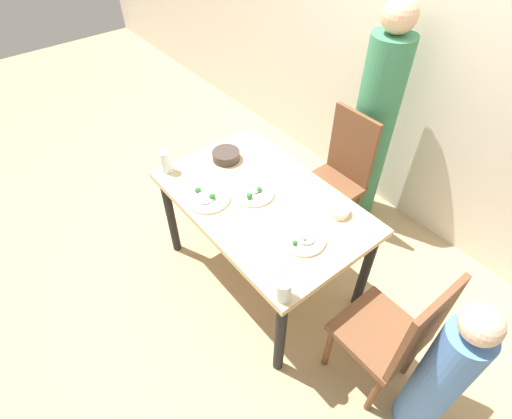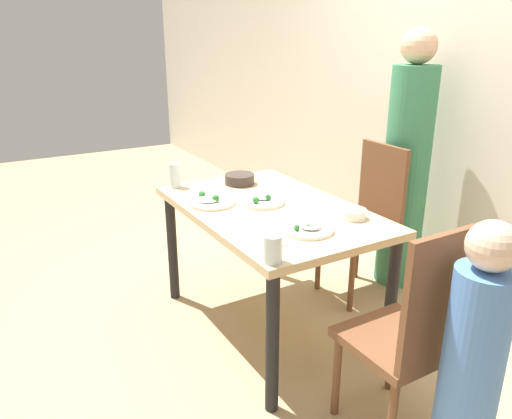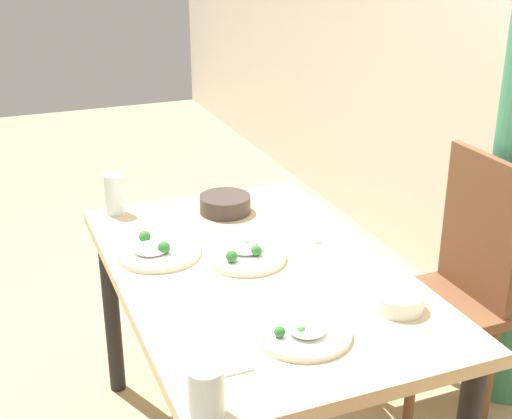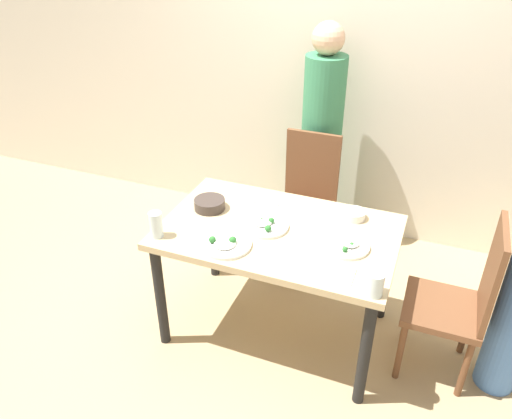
{
  "view_description": "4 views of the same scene",
  "coord_description": "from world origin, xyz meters",
  "px_view_note": "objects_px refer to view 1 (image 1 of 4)",
  "views": [
    {
      "loc": [
        1.33,
        -1.11,
        2.36
      ],
      "look_at": [
        0.07,
        -0.1,
        0.76
      ],
      "focal_mm": 28.0,
      "sensor_mm": 36.0,
      "label": 1
    },
    {
      "loc": [
        2.14,
        -1.34,
        1.62
      ],
      "look_at": [
        0.01,
        -0.09,
        0.74
      ],
      "focal_mm": 35.0,
      "sensor_mm": 36.0,
      "label": 2
    },
    {
      "loc": [
        1.76,
        -0.71,
        1.72
      ],
      "look_at": [
        -0.05,
        0.02,
        0.91
      ],
      "focal_mm": 50.0,
      "sensor_mm": 36.0,
      "label": 3
    },
    {
      "loc": [
        0.73,
        -2.19,
        2.25
      ],
      "look_at": [
        -0.1,
        -0.1,
        0.9
      ],
      "focal_mm": 35.0,
      "sensor_mm": 36.0,
      "label": 4
    }
  ],
  "objects_px": {
    "person_child": "(441,376)",
    "glass_water_tall": "(166,162)",
    "chair_adult_spot": "(338,174)",
    "person_adult": "(373,127)",
    "bowl_curry": "(226,155)",
    "plate_rice_adult": "(303,239)",
    "chair_child_spot": "(394,334)"
  },
  "relations": [
    {
      "from": "person_child",
      "to": "glass_water_tall",
      "type": "bearing_deg",
      "value": -169.25
    },
    {
      "from": "chair_adult_spot",
      "to": "person_adult",
      "type": "bearing_deg",
      "value": 90.0
    },
    {
      "from": "bowl_curry",
      "to": "plate_rice_adult",
      "type": "height_order",
      "value": "bowl_curry"
    },
    {
      "from": "plate_rice_adult",
      "to": "chair_adult_spot",
      "type": "bearing_deg",
      "value": 119.12
    },
    {
      "from": "chair_child_spot",
      "to": "plate_rice_adult",
      "type": "xyz_separation_m",
      "value": [
        -0.61,
        -0.08,
        0.24
      ]
    },
    {
      "from": "person_child",
      "to": "glass_water_tall",
      "type": "xyz_separation_m",
      "value": [
        -1.85,
        -0.35,
        0.3
      ]
    },
    {
      "from": "chair_adult_spot",
      "to": "chair_child_spot",
      "type": "xyz_separation_m",
      "value": [
        1.05,
        -0.71,
        0.0
      ]
    },
    {
      "from": "chair_adult_spot",
      "to": "bowl_curry",
      "type": "distance_m",
      "value": 0.84
    },
    {
      "from": "person_adult",
      "to": "glass_water_tall",
      "type": "xyz_separation_m",
      "value": [
        -0.54,
        -1.37,
        0.03
      ]
    },
    {
      "from": "bowl_curry",
      "to": "glass_water_tall",
      "type": "relative_size",
      "value": 1.25
    },
    {
      "from": "bowl_curry",
      "to": "plate_rice_adult",
      "type": "relative_size",
      "value": 0.73
    },
    {
      "from": "chair_adult_spot",
      "to": "person_child",
      "type": "xyz_separation_m",
      "value": [
        1.32,
        -0.71,
        -0.0
      ]
    },
    {
      "from": "chair_child_spot",
      "to": "person_child",
      "type": "height_order",
      "value": "person_child"
    },
    {
      "from": "chair_adult_spot",
      "to": "plate_rice_adult",
      "type": "xyz_separation_m",
      "value": [
        0.44,
        -0.79,
        0.24
      ]
    },
    {
      "from": "chair_child_spot",
      "to": "plate_rice_adult",
      "type": "height_order",
      "value": "chair_child_spot"
    },
    {
      "from": "person_adult",
      "to": "person_child",
      "type": "xyz_separation_m",
      "value": [
        1.32,
        -1.02,
        -0.28
      ]
    },
    {
      "from": "person_adult",
      "to": "glass_water_tall",
      "type": "relative_size",
      "value": 11.32
    },
    {
      "from": "glass_water_tall",
      "to": "person_child",
      "type": "bearing_deg",
      "value": 10.75
    },
    {
      "from": "chair_child_spot",
      "to": "bowl_curry",
      "type": "bearing_deg",
      "value": -90.52
    },
    {
      "from": "chair_child_spot",
      "to": "bowl_curry",
      "type": "relative_size",
      "value": 5.34
    },
    {
      "from": "chair_adult_spot",
      "to": "chair_child_spot",
      "type": "relative_size",
      "value": 1.0
    },
    {
      "from": "bowl_curry",
      "to": "person_child",
      "type": "bearing_deg",
      "value": -0.44
    },
    {
      "from": "plate_rice_adult",
      "to": "bowl_curry",
      "type": "bearing_deg",
      "value": 173.69
    },
    {
      "from": "chair_adult_spot",
      "to": "person_child",
      "type": "height_order",
      "value": "person_child"
    },
    {
      "from": "person_child",
      "to": "plate_rice_adult",
      "type": "relative_size",
      "value": 4.28
    },
    {
      "from": "person_adult",
      "to": "bowl_curry",
      "type": "distance_m",
      "value": 1.08
    },
    {
      "from": "chair_child_spot",
      "to": "bowl_curry",
      "type": "distance_m",
      "value": 1.47
    },
    {
      "from": "chair_child_spot",
      "to": "bowl_curry",
      "type": "height_order",
      "value": "chair_child_spot"
    },
    {
      "from": "chair_adult_spot",
      "to": "chair_child_spot",
      "type": "height_order",
      "value": "same"
    },
    {
      "from": "glass_water_tall",
      "to": "plate_rice_adult",
      "type": "bearing_deg",
      "value": 15.58
    },
    {
      "from": "person_adult",
      "to": "chair_child_spot",
      "type": "bearing_deg",
      "value": -44.12
    },
    {
      "from": "bowl_curry",
      "to": "chair_adult_spot",
      "type": "bearing_deg",
      "value": 60.21
    }
  ]
}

